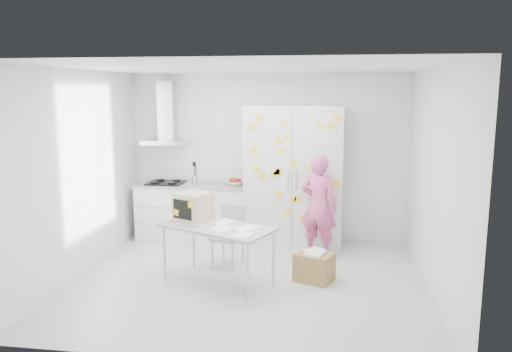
# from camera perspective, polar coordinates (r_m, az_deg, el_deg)

# --- Properties ---
(floor) EXTENTS (4.50, 4.00, 0.02)m
(floor) POSITION_cam_1_polar(r_m,az_deg,el_deg) (6.59, -0.88, -11.93)
(floor) COLOR silver
(floor) RESTS_ON ground
(walls) EXTENTS (4.52, 4.01, 2.70)m
(walls) POSITION_cam_1_polar(r_m,az_deg,el_deg) (6.92, 0.05, 0.81)
(walls) COLOR white
(walls) RESTS_ON ground
(ceiling) EXTENTS (4.50, 4.00, 0.02)m
(ceiling) POSITION_cam_1_polar(r_m,az_deg,el_deg) (6.13, -0.95, 12.31)
(ceiling) COLOR white
(ceiling) RESTS_ON walls
(counter_run) EXTENTS (1.84, 0.63, 1.28)m
(counter_run) POSITION_cam_1_polar(r_m,az_deg,el_deg) (8.28, -7.20, -3.97)
(counter_run) COLOR white
(counter_run) RESTS_ON ground
(range_hood) EXTENTS (0.70, 0.48, 1.01)m
(range_hood) POSITION_cam_1_polar(r_m,az_deg,el_deg) (8.33, -10.18, 6.38)
(range_hood) COLOR silver
(range_hood) RESTS_ON walls
(tall_cabinet) EXTENTS (1.50, 0.68, 2.20)m
(tall_cabinet) POSITION_cam_1_polar(r_m,az_deg,el_deg) (7.85, 4.32, 0.01)
(tall_cabinet) COLOR silver
(tall_cabinet) RESTS_ON ground
(person) EXTENTS (0.65, 0.55, 1.53)m
(person) POSITION_cam_1_polar(r_m,az_deg,el_deg) (7.34, 7.20, -3.41)
(person) COLOR #D0518D
(person) RESTS_ON ground
(desk) EXTENTS (1.57, 1.22, 1.12)m
(desk) POSITION_cam_1_polar(r_m,az_deg,el_deg) (6.45, -6.23, -4.48)
(desk) COLOR #A9AFB4
(desk) RESTS_ON ground
(chair) EXTENTS (0.48, 0.48, 0.85)m
(chair) POSITION_cam_1_polar(r_m,az_deg,el_deg) (7.01, -3.00, -6.36)
(chair) COLOR #ABABA9
(chair) RESTS_ON ground
(cardboard_box) EXTENTS (0.56, 0.51, 0.40)m
(cardboard_box) POSITION_cam_1_polar(r_m,az_deg,el_deg) (6.57, 6.67, -10.24)
(cardboard_box) COLOR olive
(cardboard_box) RESTS_ON ground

